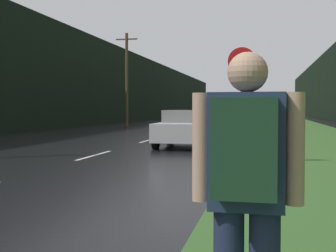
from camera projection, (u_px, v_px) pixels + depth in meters
grass_verge at (292, 127)px, 37.56m from camera, size 6.00×240.00×0.02m
lane_stripe_c at (95, 155)px, 14.90m from camera, size 0.12×3.00×0.01m
lane_stripe_d at (148, 140)px, 21.75m from camera, size 0.12×3.00×0.01m
lane_stripe_e at (176, 133)px, 28.60m from camera, size 0.12×3.00×0.01m
treeline_far_side at (117, 86)px, 50.84m from camera, size 2.00×140.00×7.86m
utility_pole_far at (127, 78)px, 38.42m from camera, size 1.80×0.24×7.64m
stop_sign at (242, 91)px, 12.46m from camera, size 0.75×0.07×3.13m
hitchhiker_with_backpack at (246, 190)px, 2.64m from camera, size 0.64×0.43×1.83m
car_passing_near at (184, 128)px, 18.20m from camera, size 1.84×4.27×1.42m
car_passing_far at (215, 121)px, 29.66m from camera, size 1.82×4.38×1.34m
delivery_truck at (222, 107)px, 82.77m from camera, size 2.54×6.82×3.26m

